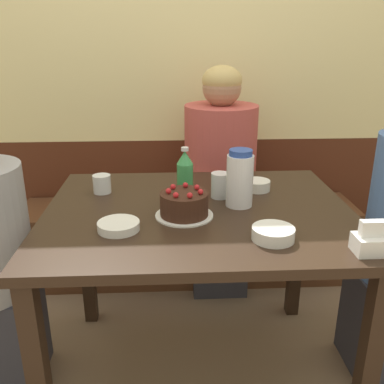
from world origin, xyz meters
TOP-DOWN VIEW (x-y plane):
  - ground_plane at (0.00, 0.00)m, footprint 12.00×12.00m
  - back_wall at (0.00, 1.05)m, footprint 4.80×0.04m
  - bench_seat at (0.00, 0.83)m, footprint 1.95×0.38m
  - dining_table at (0.00, 0.00)m, footprint 1.16×0.92m
  - birthday_cake at (-0.06, -0.07)m, footprint 0.21×0.21m
  - water_pitcher at (0.16, 0.03)m, footprint 0.10×0.10m
  - soju_bottle at (-0.05, 0.14)m, footprint 0.07×0.07m
  - napkin_holder at (0.50, -0.37)m, footprint 0.11×0.08m
  - bowl_soup_white at (0.22, -0.27)m, footprint 0.14×0.14m
  - bowl_rice_small at (-0.28, -0.17)m, footprint 0.14×0.14m
  - bowl_side_dish at (0.26, 0.20)m, footprint 0.11×0.11m
  - glass_water_tall at (0.09, 0.12)m, footprint 0.07×0.07m
  - glass_tumbler_short at (-0.39, 0.20)m, footprint 0.07×0.07m
  - person_pale_blue_shirt at (0.17, 0.72)m, footprint 0.38×0.38m

SIDE VIEW (x-z plane):
  - ground_plane at x=0.00m, z-range 0.00..0.00m
  - bench_seat at x=0.00m, z-range 0.00..0.45m
  - person_pale_blue_shirt at x=0.17m, z-range 0.00..1.26m
  - dining_table at x=0.00m, z-range 0.28..1.06m
  - bowl_rice_small at x=-0.28m, z-range 0.78..0.81m
  - bowl_soup_white at x=0.22m, z-range 0.78..0.82m
  - bowl_side_dish at x=0.26m, z-range 0.78..0.82m
  - glass_tumbler_short at x=-0.39m, z-range 0.78..0.85m
  - napkin_holder at x=0.50m, z-range 0.76..0.87m
  - birthday_cake at x=-0.06m, z-range 0.77..0.88m
  - glass_water_tall at x=0.09m, z-range 0.78..0.88m
  - soju_bottle at x=-0.05m, z-range 0.77..0.98m
  - water_pitcher at x=0.16m, z-range 0.78..1.00m
  - back_wall at x=0.00m, z-range 0.00..2.50m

